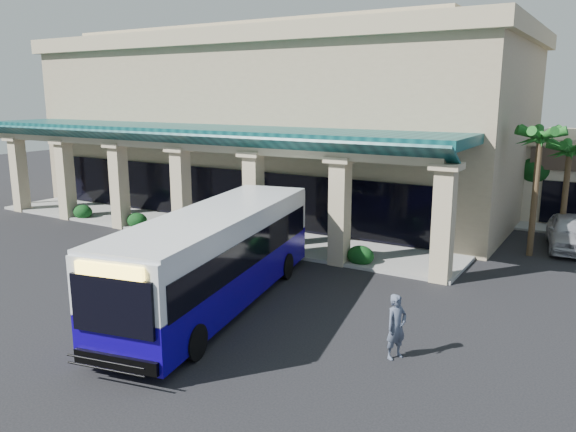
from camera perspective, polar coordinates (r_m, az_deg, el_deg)
The scene contains 10 objects.
ground at distance 21.39m, azimuth -4.68°, elevation -7.81°, with size 110.00×110.00×0.00m, color black.
main_building at distance 37.89m, azimuth -0.54°, elevation 9.77°, with size 30.80×14.80×11.35m, color tan, non-canonical shape.
arcade at distance 30.72m, azimuth -9.55°, elevation 3.72°, with size 30.00×6.20×5.70m, color #093739, non-canonical shape.
palm_0 at distance 27.76m, azimuth 23.87°, elevation 2.88°, with size 2.40×2.40×6.60m, color #154F17, non-canonical shape.
palm_1 at distance 30.68m, azimuth 26.40°, elevation 2.69°, with size 2.40×2.40×5.80m, color #154F17, non-canonical shape.
palm_2 at distance 41.38m, azimuth -25.39°, elevation 5.22°, with size 2.40×2.40×6.20m, color #154F17, non-canonical shape.
broadleaf_tree at distance 35.87m, azimuth 23.86°, elevation 3.33°, with size 2.60×2.60×4.81m, color black, non-canonical shape.
transit_bus at distance 19.78m, azimuth -7.24°, elevation -4.36°, with size 2.83×12.17×3.40m, color #100186, non-canonical shape.
pedestrian at distance 16.33m, azimuth 10.95°, elevation -10.98°, with size 0.69×0.45×1.88m, color #495266.
car_silver at distance 30.18m, azimuth 26.76°, elevation -1.47°, with size 2.00×4.96×1.69m, color #B9B9C1.
Camera 1 is at (11.79, -16.27, 7.32)m, focal length 35.00 mm.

